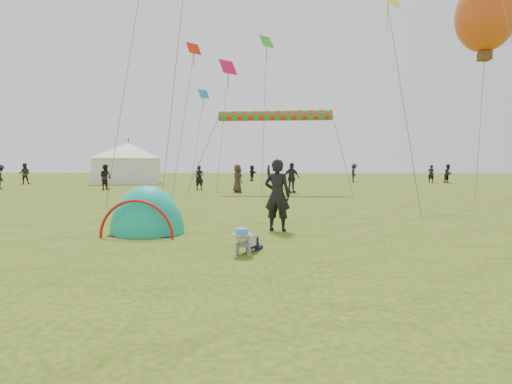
# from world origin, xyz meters

# --- Properties ---
(ground) EXTENTS (140.00, 140.00, 0.00)m
(ground) POSITION_xyz_m (0.00, 0.00, 0.00)
(ground) COLOR #27450D
(crawling_toddler) EXTENTS (0.67, 0.80, 0.52)m
(crawling_toddler) POSITION_xyz_m (0.49, 0.68, 0.26)
(crawling_toddler) COLOR black
(crawling_toddler) RESTS_ON ground
(popup_tent) EXTENTS (1.88, 1.57, 2.36)m
(popup_tent) POSITION_xyz_m (-2.16, 2.74, 0.00)
(popup_tent) COLOR #00A27A
(popup_tent) RESTS_ON ground
(standing_adult) EXTENTS (0.75, 0.59, 1.83)m
(standing_adult) POSITION_xyz_m (1.02, 3.32, 0.91)
(standing_adult) COLOR black
(standing_adult) RESTS_ON ground
(event_marquee) EXTENTS (6.92, 6.92, 3.86)m
(event_marquee) POSITION_xyz_m (-12.69, 27.68, 1.93)
(event_marquee) COLOR white
(event_marquee) RESTS_ON ground
(crowd_person_0) EXTENTS (0.70, 0.64, 1.61)m
(crowd_person_0) POSITION_xyz_m (-4.49, 19.25, 0.80)
(crowd_person_0) COLOR black
(crowd_person_0) RESTS_ON ground
(crowd_person_1) EXTENTS (1.06, 0.96, 1.78)m
(crowd_person_1) POSITION_xyz_m (-20.92, 25.49, 0.89)
(crowd_person_1) COLOR #362A26
(crowd_person_1) RESTS_ON ground
(crowd_person_2) EXTENTS (0.49, 0.99, 1.64)m
(crowd_person_2) POSITION_xyz_m (-13.13, 31.42, 0.82)
(crowd_person_2) COLOR #27373C
(crowd_person_2) RESTS_ON ground
(crowd_person_3) EXTENTS (1.20, 1.21, 1.68)m
(crowd_person_3) POSITION_xyz_m (-18.01, 18.77, 0.84)
(crowd_person_3) COLOR black
(crowd_person_3) RESTS_ON ground
(crowd_person_4) EXTENTS (0.82, 0.98, 1.71)m
(crowd_person_4) POSITION_xyz_m (-16.91, 33.51, 0.86)
(crowd_person_4) COLOR #44382A
(crowd_person_4) RESTS_ON ground
(crowd_person_5) EXTENTS (1.38, 1.63, 1.77)m
(crowd_person_5) POSITION_xyz_m (-19.03, 34.51, 0.88)
(crowd_person_5) COLOR #2C3543
(crowd_person_5) RESTS_ON ground
(crowd_person_6) EXTENTS (0.64, 0.46, 1.64)m
(crowd_person_6) POSITION_xyz_m (14.33, 30.52, 0.82)
(crowd_person_6) COLOR black
(crowd_person_6) RESTS_ON ground
(crowd_person_7) EXTENTS (1.00, 0.90, 1.68)m
(crowd_person_7) POSITION_xyz_m (-10.78, 18.96, 0.84)
(crowd_person_7) COLOR black
(crowd_person_7) RESTS_ON ground
(crowd_person_8) EXTENTS (1.13, 0.87, 1.79)m
(crowd_person_8) POSITION_xyz_m (1.54, 16.99, 0.90)
(crowd_person_8) COLOR #242A36
(crowd_person_8) RESTS_ON ground
(crowd_person_9) EXTENTS (0.64, 1.12, 1.73)m
(crowd_person_9) POSITION_xyz_m (7.54, 31.05, 0.87)
(crowd_person_9) COLOR #21212C
(crowd_person_9) RESTS_ON ground
(crowd_person_10) EXTENTS (0.89, 0.98, 1.68)m
(crowd_person_10) POSITION_xyz_m (-1.67, 16.92, 0.84)
(crowd_person_10) COLOR #352B20
(crowd_person_10) RESTS_ON ground
(crowd_person_11) EXTENTS (1.10, 1.53, 1.59)m
(crowd_person_11) POSITION_xyz_m (-2.20, 33.28, 0.80)
(crowd_person_11) COLOR black
(crowd_person_11) RESTS_ON ground
(crowd_person_12) EXTENTS (0.72, 0.60, 1.68)m
(crowd_person_12) POSITION_xyz_m (-17.24, 33.31, 0.84)
(crowd_person_12) COLOR #242528
(crowd_person_12) RESTS_ON ground
(crowd_person_13) EXTENTS (1.04, 0.98, 1.70)m
(crowd_person_13) POSITION_xyz_m (15.76, 30.27, 0.85)
(crowd_person_13) COLOR black
(crowd_person_13) RESTS_ON ground
(crowd_person_14) EXTENTS (0.56, 1.00, 1.61)m
(crowd_person_14) POSITION_xyz_m (-0.65, 35.90, 0.81)
(crowd_person_14) COLOR #202E39
(crowd_person_14) RESTS_ON ground
(balloon_kite) EXTENTS (3.25, 3.25, 4.55)m
(balloon_kite) POSITION_xyz_m (12.35, 17.07, 9.80)
(balloon_kite) COLOR #D15412
(rainbow_tube_kite) EXTENTS (6.48, 0.64, 0.64)m
(rainbow_tube_kite) POSITION_xyz_m (0.58, 16.33, 4.50)
(rainbow_tube_kite) COLOR red
(diamond_kite_0) EXTENTS (1.31, 1.31, 1.07)m
(diamond_kite_0) POSITION_xyz_m (-2.88, 21.55, 8.51)
(diamond_kite_0) COLOR #D00841
(diamond_kite_1) EXTENTS (0.89, 0.89, 0.73)m
(diamond_kite_1) POSITION_xyz_m (-4.28, 17.09, 8.55)
(diamond_kite_1) COLOR red
(diamond_kite_3) EXTENTS (0.99, 0.99, 0.81)m
(diamond_kite_3) POSITION_xyz_m (-0.04, 18.82, 9.37)
(diamond_kite_3) COLOR green
(diamond_kite_4) EXTENTS (0.94, 0.94, 0.77)m
(diamond_kite_4) POSITION_xyz_m (-5.63, 26.37, 7.51)
(diamond_kite_4) COLOR #1C78C2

